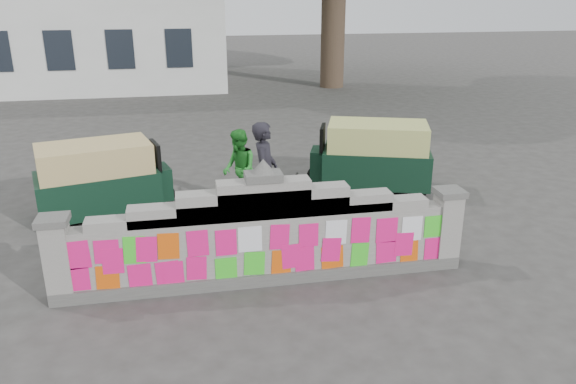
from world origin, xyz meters
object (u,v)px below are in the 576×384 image
at_px(cyclist_rider, 265,185).
at_px(rickshaw_right, 373,155).
at_px(pedestrian, 239,169).
at_px(rickshaw_left, 101,178).
at_px(cyclist_bike, 265,205).

distance_m(cyclist_rider, rickshaw_right, 3.45).
relative_size(pedestrian, rickshaw_right, 0.58).
bearing_deg(rickshaw_left, rickshaw_right, -9.77).
bearing_deg(rickshaw_right, rickshaw_left, 23.63).
height_order(cyclist_rider, pedestrian, cyclist_rider).
bearing_deg(rickshaw_right, cyclist_bike, 54.61).
relative_size(cyclist_rider, pedestrian, 1.13).
distance_m(pedestrian, rickshaw_left, 2.78).
xyz_separation_m(pedestrian, rickshaw_left, (-2.78, 0.11, -0.06)).
height_order(rickshaw_left, rickshaw_right, rickshaw_right).
bearing_deg(pedestrian, cyclist_bike, 4.06).
xyz_separation_m(cyclist_rider, rickshaw_right, (2.80, 2.01, -0.15)).
height_order(cyclist_bike, rickshaw_right, rickshaw_right).
xyz_separation_m(cyclist_rider, pedestrian, (-0.32, 1.42, -0.11)).
distance_m(cyclist_bike, rickshaw_left, 3.47).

